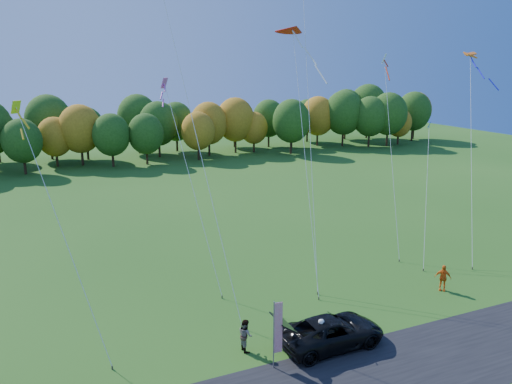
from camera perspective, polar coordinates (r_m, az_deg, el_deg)
name	(u,v)px	position (r m, az deg, el deg)	size (l,w,h in m)	color
ground	(301,344)	(28.07, 5.14, -16.87)	(160.00, 160.00, 0.00)	#215215
tree_line	(127,163)	(78.19, -14.57, 3.22)	(116.00, 12.00, 10.00)	#1E4711
black_suv	(332,332)	(27.73, 8.64, -15.50)	(2.66, 5.76, 1.60)	black
person_tailgate_a	(321,334)	(27.25, 7.46, -15.82)	(0.65, 0.42, 1.77)	white
person_tailgate_b	(245,335)	(27.02, -1.21, -16.02)	(0.84, 0.66, 1.74)	gray
person_east	(443,278)	(35.56, 20.57, -9.16)	(1.04, 0.43, 1.77)	orange
feather_flag	(277,327)	(25.07, 2.42, -15.20)	(0.48, 0.09, 3.57)	#999999
kite_delta_blue	(177,57)	(30.41, -8.96, 14.96)	(4.99, 12.45, 30.75)	#4C3F33
kite_parafoil_orange	(307,64)	(36.40, 5.81, 14.37)	(6.35, 12.85, 29.55)	#4C3F33
kite_delta_red	(305,149)	(34.02, 5.58, 4.92)	(3.34, 9.22, 18.29)	#4C3F33
kite_parafoil_rainbow	(471,152)	(43.05, 23.40, 4.17)	(7.88, 8.86, 15.88)	#4C3F33
kite_diamond_yellow	(63,234)	(26.67, -21.19, -4.52)	(3.68, 6.14, 13.11)	#4C3F33
kite_diamond_white	(391,155)	(40.85, 15.22, 4.15)	(3.16, 7.23, 15.77)	#4C3F33
kite_diamond_pink	(192,186)	(32.91, -7.30, 0.69)	(2.29, 6.75, 14.02)	#4C3F33
kite_diamond_blue_low	(426,194)	(39.88, 18.90, -0.20)	(4.28, 5.25, 10.41)	#4C3F33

